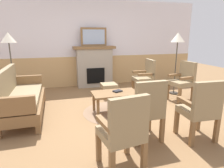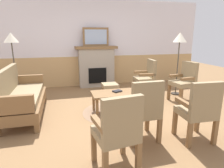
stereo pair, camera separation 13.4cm
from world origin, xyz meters
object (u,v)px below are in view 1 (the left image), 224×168
fireplace (94,66)px  armchair_near_fireplace (145,76)px  armchair_front_center (146,108)px  framed_picture (94,37)px  armchair_front_left (123,130)px  floor_lamp_by_chairs (178,41)px  couch (21,98)px  coffee_table (115,95)px  book_on_table (118,91)px  floor_lamp_by_couch (9,42)px  armchair_corner_left (201,108)px  armchair_by_window_left (183,79)px  footstool (109,86)px

fireplace → armchair_near_fireplace: (1.14, -1.34, -0.11)m
armchair_near_fireplace → armchair_front_center: bearing=-115.4°
framed_picture → armchair_near_fireplace: (1.14, -1.34, -1.02)m
framed_picture → armchair_front_center: framed_picture is taller
fireplace → armchair_front_left: 4.12m
fireplace → framed_picture: framed_picture is taller
framed_picture → floor_lamp_by_chairs: 2.46m
couch → fireplace: bearing=46.7°
armchair_near_fireplace → framed_picture: bearing=130.3°
coffee_table → book_on_table: book_on_table is taller
fireplace → book_on_table: 2.27m
armchair_front_left → floor_lamp_by_chairs: (2.46, 2.64, 0.91)m
coffee_table → floor_lamp_by_couch: (-2.25, 1.70, 1.06)m
fireplace → framed_picture: size_ratio=1.62×
armchair_front_left → floor_lamp_by_couch: size_ratio=0.58×
couch → armchair_corner_left: size_ratio=1.84×
armchair_by_window_left → fireplace: bearing=132.8°
footstool → floor_lamp_by_chairs: bearing=-7.0°
couch → armchair_front_center: (1.99, -1.52, 0.14)m
floor_lamp_by_couch → armchair_front_center: bearing=-51.0°
armchair_near_fireplace → armchair_by_window_left: same height
floor_lamp_by_couch → book_on_table: bearing=-35.8°
armchair_by_window_left → armchair_front_center: size_ratio=1.00×
armchair_near_fireplace → floor_lamp_by_couch: size_ratio=0.58×
coffee_table → footstool: bearing=81.6°
framed_picture → coffee_table: size_ratio=0.83×
armchair_near_fireplace → couch: bearing=-167.8°
coffee_table → armchair_front_center: (0.12, -1.23, 0.15)m
framed_picture → armchair_front_left: 4.24m
floor_lamp_by_chairs → framed_picture: bearing=143.9°
floor_lamp_by_couch → floor_lamp_by_chairs: size_ratio=1.00×
footstool → armchair_by_window_left: armchair_by_window_left is taller
armchair_near_fireplace → armchair_corner_left: 2.43m
coffee_table → armchair_by_window_left: 1.90m
couch → footstool: 2.17m
armchair_by_window_left → armchair_front_center: bearing=-139.1°
fireplace → armchair_by_window_left: (1.85, -2.00, -0.11)m
fireplace → couch: 2.76m
armchair_front_left → armchair_corner_left: bearing=13.6°
framed_picture → couch: framed_picture is taller
armchair_front_left → book_on_table: bearing=74.2°
framed_picture → floor_lamp_by_couch: (-2.26, -0.60, -0.11)m
armchair_corner_left → floor_lamp_by_chairs: 2.71m
coffee_table → footstool: size_ratio=2.40×
framed_picture → floor_lamp_by_chairs: (1.98, -1.45, -0.11)m
armchair_front_left → floor_lamp_by_chairs: bearing=47.0°
armchair_near_fireplace → armchair_corner_left: same height
couch → armchair_front_center: size_ratio=1.84×
coffee_table → footstool: coffee_table is taller
armchair_front_center → floor_lamp_by_couch: bearing=129.0°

